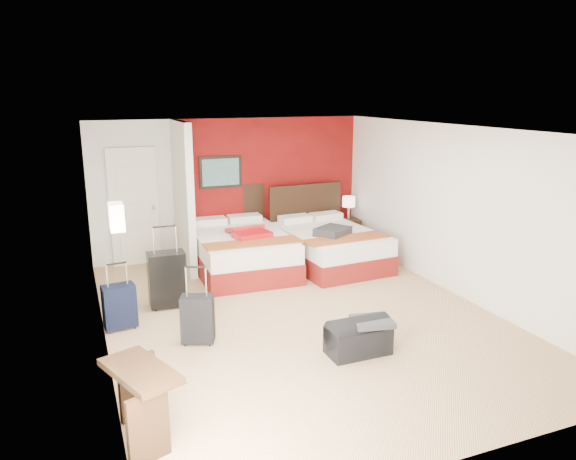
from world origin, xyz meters
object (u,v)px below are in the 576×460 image
nightstand (348,233)px  table_lamp (349,208)px  suitcase_navy (120,308)px  bed_left (241,252)px  duffel_bag (358,339)px  bed_right (330,248)px  red_suitcase_open (248,232)px  desk (143,403)px  suitcase_black (167,281)px  suitcase_charcoal (198,321)px

nightstand → table_lamp: 0.50m
table_lamp → suitcase_navy: bearing=-152.8°
bed_left → duffel_bag: bearing=-81.8°
bed_right → suitcase_navy: 3.93m
bed_left → suitcase_navy: bed_left is taller
red_suitcase_open → desk: red_suitcase_open is taller
desk → suitcase_navy: bearing=68.4°
bed_right → duffel_bag: size_ratio=2.84×
bed_right → red_suitcase_open: 1.49m
nightstand → red_suitcase_open: bearing=-157.3°
suitcase_navy → duffel_bag: bearing=-41.9°
nightstand → suitcase_navy: (-4.51, -2.32, 0.00)m
red_suitcase_open → duffel_bag: (0.26, -3.31, -0.51)m
suitcase_black → desk: suitcase_black is taller
nightstand → suitcase_black: suitcase_black is taller
suitcase_black → red_suitcase_open: bearing=35.9°
suitcase_black → duffel_bag: suitcase_black is taller
table_lamp → suitcase_navy: (-4.51, -2.32, -0.50)m
red_suitcase_open → suitcase_black: (-1.54, -1.04, -0.31)m
bed_left → desk: size_ratio=2.65×
suitcase_charcoal → desk: bearing=-96.0°
suitcase_black → bed_right: bearing=18.6°
table_lamp → duffel_bag: size_ratio=0.62×
suitcase_charcoal → desk: 1.88m
nightstand → desk: (-4.54, -4.77, 0.06)m
suitcase_charcoal → duffel_bag: 1.92m
red_suitcase_open → desk: (-2.26, -4.01, -0.36)m
bed_left → desk: (-2.16, -4.11, 0.01)m
duffel_bag → suitcase_navy: bearing=144.9°
suitcase_charcoal → duffel_bag: suitcase_charcoal is taller
suitcase_navy → bed_right: bearing=14.2°
bed_left → nightstand: size_ratio=3.89×
bed_right → duffel_bag: bed_right is taller
nightstand → suitcase_charcoal: (-3.68, -3.10, 0.01)m
nightstand → suitcase_charcoal: suitcase_charcoal is taller
red_suitcase_open → suitcase_black: bearing=-155.0°
suitcase_charcoal → suitcase_navy: bearing=158.2°
nightstand → suitcase_charcoal: 4.81m
bed_left → suitcase_navy: 2.70m
red_suitcase_open → suitcase_navy: red_suitcase_open is taller
table_lamp → suitcase_charcoal: 4.84m
table_lamp → suitcase_black: 4.24m
suitcase_black → duffel_bag: 2.89m
suitcase_charcoal → duffel_bag: bearing=-8.8°
bed_right → suitcase_black: bearing=-167.1°
bed_right → bed_left: bearing=167.0°
red_suitcase_open → nightstand: size_ratio=1.44×
bed_left → suitcase_navy: bearing=-139.9°
bed_left → suitcase_charcoal: 2.77m
nightstand → table_lamp: (0.00, 0.00, 0.50)m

